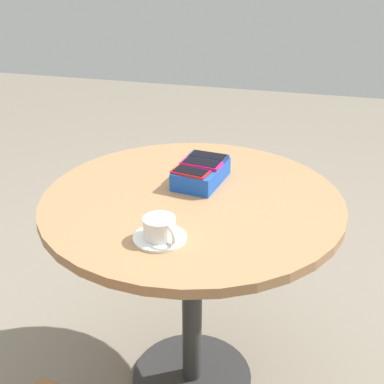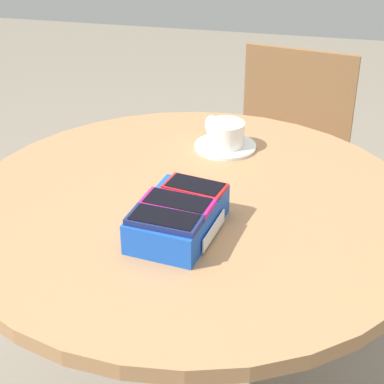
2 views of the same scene
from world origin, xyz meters
name	(u,v)px [view 2 (image 2 of 2)]	position (x,y,z in m)	size (l,w,h in m)	color
round_table	(192,255)	(0.00, 0.00, 0.63)	(0.95, 0.95, 0.76)	#2D2D2D
phone_box	(180,219)	(-0.12, 0.00, 0.79)	(0.23, 0.16, 0.06)	blue
phone_navy	(164,220)	(-0.18, 0.01, 0.83)	(0.08, 0.14, 0.01)	navy
phone_magenta	(176,203)	(-0.12, 0.00, 0.83)	(0.08, 0.14, 0.01)	#D11975
phone_red	(195,186)	(-0.05, -0.02, 0.83)	(0.09, 0.13, 0.01)	red
saucer	(225,146)	(0.26, -0.02, 0.77)	(0.15, 0.15, 0.01)	white
coffee_cup	(225,133)	(0.26, -0.02, 0.80)	(0.10, 0.11, 0.06)	white
chair_near_window	(284,173)	(0.80, -0.13, 0.43)	(0.45, 0.45, 0.81)	brown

